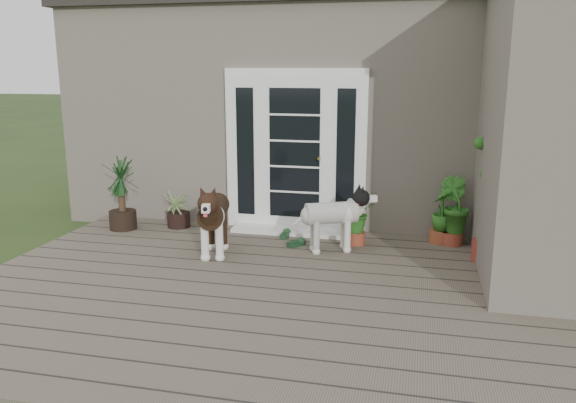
# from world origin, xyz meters

# --- Properties ---
(deck) EXTENTS (6.20, 4.60, 0.12)m
(deck) POSITION_xyz_m (0.00, 0.40, 0.06)
(deck) COLOR #6B5B4C
(deck) RESTS_ON ground
(house_main) EXTENTS (7.40, 4.00, 3.10)m
(house_main) POSITION_xyz_m (0.00, 4.65, 1.55)
(house_main) COLOR #665E54
(house_main) RESTS_ON ground
(roof_main) EXTENTS (7.60, 4.20, 0.20)m
(roof_main) POSITION_xyz_m (0.00, 4.65, 3.20)
(roof_main) COLOR #2D2826
(roof_main) RESTS_ON house_main
(house_wing) EXTENTS (1.60, 2.40, 3.10)m
(house_wing) POSITION_xyz_m (2.90, 1.50, 1.55)
(house_wing) COLOR #665E54
(house_wing) RESTS_ON ground
(door_unit) EXTENTS (1.90, 0.14, 2.15)m
(door_unit) POSITION_xyz_m (-0.20, 2.60, 1.19)
(door_unit) COLOR white
(door_unit) RESTS_ON deck
(door_step) EXTENTS (1.60, 0.40, 0.05)m
(door_step) POSITION_xyz_m (-0.20, 2.40, 0.14)
(door_step) COLOR white
(door_step) RESTS_ON deck
(brindle_dog) EXTENTS (0.59, 0.99, 0.78)m
(brindle_dog) POSITION_xyz_m (-0.88, 1.28, 0.51)
(brindle_dog) COLOR black
(brindle_dog) RESTS_ON deck
(white_dog) EXTENTS (0.90, 0.67, 0.69)m
(white_dog) POSITION_xyz_m (0.43, 1.73, 0.47)
(white_dog) COLOR white
(white_dog) RESTS_ON deck
(spider_plant) EXTENTS (0.55, 0.55, 0.56)m
(spider_plant) POSITION_xyz_m (-1.79, 2.32, 0.40)
(spider_plant) COLOR #ABBB73
(spider_plant) RESTS_ON deck
(yucca) EXTENTS (0.73, 0.73, 1.00)m
(yucca) POSITION_xyz_m (-2.49, 2.05, 0.62)
(yucca) COLOR black
(yucca) RESTS_ON deck
(herb_a) EXTENTS (0.67, 0.67, 0.61)m
(herb_a) POSITION_xyz_m (0.69, 2.09, 0.43)
(herb_a) COLOR #1D5117
(herb_a) RESTS_ON deck
(herb_b) EXTENTS (0.59, 0.59, 0.63)m
(herb_b) POSITION_xyz_m (1.86, 2.34, 0.44)
(herb_b) COLOR #275E1B
(herb_b) RESTS_ON deck
(herb_c) EXTENTS (0.45, 0.45, 0.51)m
(herb_c) POSITION_xyz_m (1.74, 2.40, 0.38)
(herb_c) COLOR #1B601C
(herb_c) RESTS_ON deck
(sapling) EXTENTS (0.53, 0.53, 1.74)m
(sapling) POSITION_xyz_m (2.22, 1.77, 0.99)
(sapling) COLOR #1D641C
(sapling) RESTS_ON deck
(clog_left) EXTENTS (0.13, 0.27, 0.08)m
(clog_left) POSITION_xyz_m (-0.23, 2.16, 0.16)
(clog_left) COLOR #17391B
(clog_left) RESTS_ON deck
(clog_right) EXTENTS (0.27, 0.30, 0.08)m
(clog_right) POSITION_xyz_m (-0.02, 1.82, 0.16)
(clog_right) COLOR #16371C
(clog_right) RESTS_ON deck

